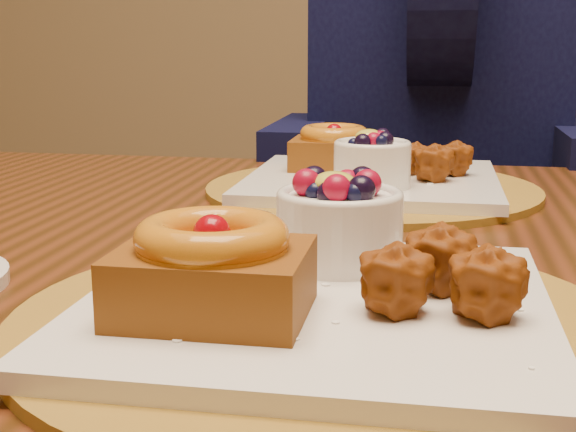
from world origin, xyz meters
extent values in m
cube|color=#321B09|center=(0.00, 0.02, 0.73)|extent=(1.60, 0.90, 0.04)
cylinder|color=brown|center=(0.00, -0.20, 0.76)|extent=(0.38, 0.38, 0.01)
cube|color=white|center=(0.00, -0.20, 0.77)|extent=(0.28, 0.28, 0.01)
cube|color=#501F07|center=(-0.05, -0.25, 0.79)|extent=(0.11, 0.09, 0.04)
torus|color=#A06309|center=(-0.05, -0.25, 0.82)|extent=(0.09, 0.09, 0.02)
sphere|color=#84020A|center=(-0.05, -0.25, 0.82)|extent=(0.02, 0.02, 0.02)
sphere|color=#7D3609|center=(0.08, -0.18, 0.79)|extent=(0.04, 0.04, 0.04)
sphere|color=#7D3609|center=(0.05, -0.22, 0.79)|extent=(0.04, 0.04, 0.04)
sphere|color=#7D3609|center=(0.10, -0.22, 0.79)|extent=(0.04, 0.04, 0.04)
cylinder|color=white|center=(0.01, -0.13, 0.80)|extent=(0.09, 0.09, 0.05)
torus|color=white|center=(0.01, -0.13, 0.82)|extent=(0.09, 0.09, 0.01)
ellipsoid|color=gold|center=(0.00, -0.13, 0.83)|extent=(0.03, 0.03, 0.02)
cylinder|color=brown|center=(0.00, 0.24, 0.76)|extent=(0.38, 0.38, 0.01)
cube|color=white|center=(0.00, 0.24, 0.77)|extent=(0.28, 0.28, 0.01)
cube|color=#501F07|center=(-0.05, 0.28, 0.79)|extent=(0.10, 0.08, 0.04)
torus|color=#A06309|center=(-0.05, 0.28, 0.82)|extent=(0.08, 0.08, 0.02)
sphere|color=#84020A|center=(-0.05, 0.28, 0.82)|extent=(0.02, 0.02, 0.02)
sphere|color=#7D3609|center=(0.07, 0.22, 0.79)|extent=(0.04, 0.04, 0.04)
sphere|color=#7D3609|center=(0.05, 0.26, 0.79)|extent=(0.04, 0.04, 0.04)
sphere|color=#7D3609|center=(0.09, 0.26, 0.79)|extent=(0.04, 0.04, 0.04)
cylinder|color=white|center=(0.01, 0.17, 0.80)|extent=(0.08, 0.08, 0.04)
torus|color=white|center=(0.01, 0.17, 0.82)|extent=(0.08, 0.08, 0.01)
ellipsoid|color=gold|center=(0.00, 0.17, 0.83)|extent=(0.03, 0.03, 0.02)
cube|color=black|center=(0.09, 0.69, 0.43)|extent=(0.55, 0.55, 0.04)
cylinder|color=black|center=(-0.01, 0.93, 0.20)|extent=(0.03, 0.03, 0.41)
cylinder|color=black|center=(0.32, 0.79, 0.20)|extent=(0.03, 0.03, 0.41)
cube|color=black|center=(0.16, 0.87, 0.64)|extent=(0.39, 0.19, 0.43)
cube|color=black|center=(0.08, 0.71, 0.78)|extent=(0.41, 0.21, 0.58)
cube|color=black|center=(-0.14, 0.59, 0.76)|extent=(0.08, 0.29, 0.08)
camera|label=1|loc=(0.07, -0.67, 0.93)|focal=50.00mm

